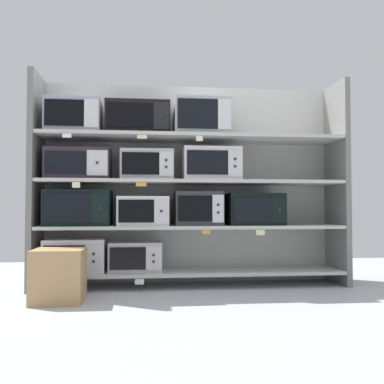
{
  "coord_description": "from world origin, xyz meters",
  "views": [
    {
      "loc": [
        -0.43,
        -4.05,
        0.71
      ],
      "look_at": [
        0.0,
        0.0,
        0.86
      ],
      "focal_mm": 41.33,
      "sensor_mm": 36.0,
      "label": 1
    }
  ],
  "objects_px": {
    "microwave_3": "(143,211)",
    "microwave_10": "(138,119)",
    "microwave_5": "(254,209)",
    "microwave_7": "(147,165)",
    "shipping_carton": "(59,275)",
    "microwave_2": "(79,208)",
    "microwave_6": "(79,164)",
    "microwave_4": "(198,209)",
    "microwave_11": "(201,119)",
    "microwave_0": "(76,255)",
    "microwave_9": "(74,117)",
    "microwave_8": "(211,165)",
    "microwave_1": "(135,256)"
  },
  "relations": [
    {
      "from": "microwave_3",
      "to": "microwave_10",
      "type": "distance_m",
      "value": 0.84
    },
    {
      "from": "microwave_5",
      "to": "microwave_7",
      "type": "relative_size",
      "value": 1.07
    },
    {
      "from": "shipping_carton",
      "to": "microwave_2",
      "type": "bearing_deg",
      "value": 84.25
    },
    {
      "from": "microwave_6",
      "to": "microwave_5",
      "type": "bearing_deg",
      "value": -0.01
    },
    {
      "from": "microwave_4",
      "to": "microwave_10",
      "type": "height_order",
      "value": "microwave_10"
    },
    {
      "from": "microwave_11",
      "to": "microwave_0",
      "type": "bearing_deg",
      "value": 179.99
    },
    {
      "from": "microwave_3",
      "to": "microwave_4",
      "type": "xyz_separation_m",
      "value": [
        0.5,
        0.0,
        0.02
      ]
    },
    {
      "from": "microwave_7",
      "to": "shipping_carton",
      "type": "relative_size",
      "value": 1.18
    },
    {
      "from": "microwave_10",
      "to": "microwave_11",
      "type": "distance_m",
      "value": 0.58
    },
    {
      "from": "microwave_7",
      "to": "microwave_11",
      "type": "distance_m",
      "value": 0.67
    },
    {
      "from": "microwave_0",
      "to": "microwave_9",
      "type": "relative_size",
      "value": 1.1
    },
    {
      "from": "microwave_6",
      "to": "microwave_11",
      "type": "relative_size",
      "value": 1.11
    },
    {
      "from": "microwave_2",
      "to": "microwave_9",
      "type": "height_order",
      "value": "microwave_9"
    },
    {
      "from": "microwave_2",
      "to": "microwave_7",
      "type": "bearing_deg",
      "value": 0.04
    },
    {
      "from": "microwave_0",
      "to": "microwave_7",
      "type": "relative_size",
      "value": 1.11
    },
    {
      "from": "microwave_5",
      "to": "microwave_10",
      "type": "distance_m",
      "value": 1.36
    },
    {
      "from": "microwave_6",
      "to": "microwave_9",
      "type": "bearing_deg",
      "value": -179.79
    },
    {
      "from": "microwave_10",
      "to": "microwave_2",
      "type": "bearing_deg",
      "value": -179.96
    },
    {
      "from": "microwave_7",
      "to": "microwave_5",
      "type": "bearing_deg",
      "value": -0.0
    },
    {
      "from": "microwave_5",
      "to": "microwave_8",
      "type": "bearing_deg",
      "value": 179.99
    },
    {
      "from": "microwave_6",
      "to": "microwave_11",
      "type": "bearing_deg",
      "value": -0.02
    },
    {
      "from": "microwave_0",
      "to": "microwave_9",
      "type": "distance_m",
      "value": 1.24
    },
    {
      "from": "microwave_5",
      "to": "microwave_9",
      "type": "height_order",
      "value": "microwave_9"
    },
    {
      "from": "microwave_0",
      "to": "microwave_1",
      "type": "bearing_deg",
      "value": -0.01
    },
    {
      "from": "microwave_3",
      "to": "microwave_6",
      "type": "bearing_deg",
      "value": 179.98
    },
    {
      "from": "microwave_8",
      "to": "microwave_2",
      "type": "bearing_deg",
      "value": -179.98
    },
    {
      "from": "microwave_7",
      "to": "microwave_8",
      "type": "bearing_deg",
      "value": -0.0
    },
    {
      "from": "microwave_2",
      "to": "microwave_4",
      "type": "distance_m",
      "value": 1.08
    },
    {
      "from": "microwave_3",
      "to": "microwave_11",
      "type": "bearing_deg",
      "value": -0.02
    },
    {
      "from": "microwave_6",
      "to": "shipping_carton",
      "type": "bearing_deg",
      "value": -95.31
    },
    {
      "from": "microwave_4",
      "to": "microwave_7",
      "type": "distance_m",
      "value": 0.61
    },
    {
      "from": "microwave_1",
      "to": "microwave_7",
      "type": "bearing_deg",
      "value": 0.05
    },
    {
      "from": "microwave_7",
      "to": "microwave_8",
      "type": "height_order",
      "value": "microwave_8"
    },
    {
      "from": "microwave_0",
      "to": "microwave_9",
      "type": "height_order",
      "value": "microwave_9"
    },
    {
      "from": "microwave_1",
      "to": "microwave_4",
      "type": "xyz_separation_m",
      "value": [
        0.57,
        0.0,
        0.43
      ]
    },
    {
      "from": "microwave_5",
      "to": "microwave_10",
      "type": "xyz_separation_m",
      "value": [
        -1.08,
        0.0,
        0.83
      ]
    },
    {
      "from": "microwave_7",
      "to": "microwave_9",
      "type": "height_order",
      "value": "microwave_9"
    },
    {
      "from": "microwave_1",
      "to": "shipping_carton",
      "type": "relative_size",
      "value": 1.18
    },
    {
      "from": "microwave_0",
      "to": "microwave_11",
      "type": "xyz_separation_m",
      "value": [
        1.13,
        -0.0,
        1.26
      ]
    },
    {
      "from": "microwave_0",
      "to": "microwave_3",
      "type": "bearing_deg",
      "value": -0.01
    },
    {
      "from": "microwave_2",
      "to": "microwave_11",
      "type": "height_order",
      "value": "microwave_11"
    },
    {
      "from": "microwave_2",
      "to": "microwave_5",
      "type": "bearing_deg",
      "value": 0.01
    },
    {
      "from": "microwave_2",
      "to": "microwave_6",
      "type": "distance_m",
      "value": 0.39
    },
    {
      "from": "microwave_9",
      "to": "microwave_10",
      "type": "distance_m",
      "value": 0.57
    },
    {
      "from": "microwave_5",
      "to": "shipping_carton",
      "type": "distance_m",
      "value": 1.83
    },
    {
      "from": "microwave_3",
      "to": "microwave_7",
      "type": "bearing_deg",
      "value": 0.19
    },
    {
      "from": "microwave_2",
      "to": "shipping_carton",
      "type": "height_order",
      "value": "microwave_2"
    },
    {
      "from": "microwave_5",
      "to": "microwave_11",
      "type": "bearing_deg",
      "value": -179.98
    },
    {
      "from": "microwave_4",
      "to": "microwave_8",
      "type": "xyz_separation_m",
      "value": [
        0.12,
        0.0,
        0.41
      ]
    },
    {
      "from": "microwave_2",
      "to": "microwave_4",
      "type": "bearing_deg",
      "value": 0.02
    }
  ]
}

